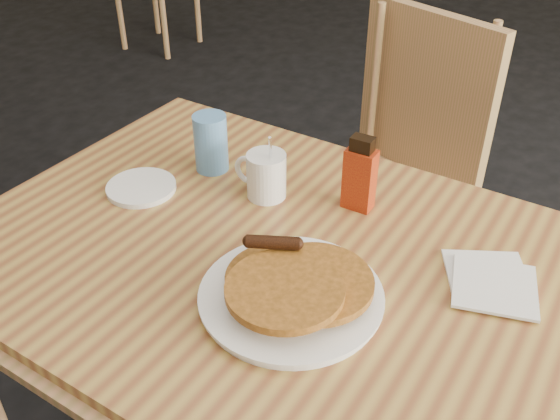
# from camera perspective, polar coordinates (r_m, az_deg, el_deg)

# --- Properties ---
(main_table) EXTENTS (1.37, 0.97, 0.75)m
(main_table) POSITION_cam_1_polar(r_m,az_deg,el_deg) (1.19, 1.22, -5.95)
(main_table) COLOR #AD863D
(main_table) RESTS_ON floor
(chair_main_far) EXTENTS (0.57, 0.58, 0.98)m
(chair_main_far) POSITION_cam_1_polar(r_m,az_deg,el_deg) (1.84, 11.57, 4.75)
(chair_main_far) COLOR tan
(chair_main_far) RESTS_ON floor
(pancake_plate) EXTENTS (0.32, 0.32, 0.09)m
(pancake_plate) POSITION_cam_1_polar(r_m,az_deg,el_deg) (1.06, 1.11, -7.35)
(pancake_plate) COLOR white
(pancake_plate) RESTS_ON main_table
(coffee_mug) EXTENTS (0.12, 0.08, 0.16)m
(coffee_mug) POSITION_cam_1_polar(r_m,az_deg,el_deg) (1.31, -1.36, 3.27)
(coffee_mug) COLOR white
(coffee_mug) RESTS_ON main_table
(syrup_bottle) EXTENTS (0.06, 0.04, 0.16)m
(syrup_bottle) POSITION_cam_1_polar(r_m,az_deg,el_deg) (1.27, 7.30, 3.13)
(syrup_bottle) COLOR maroon
(syrup_bottle) RESTS_ON main_table
(napkin_stack) EXTENTS (0.20, 0.21, 0.01)m
(napkin_stack) POSITION_cam_1_polar(r_m,az_deg,el_deg) (1.16, 18.73, -6.20)
(napkin_stack) COLOR white
(napkin_stack) RESTS_ON main_table
(blue_tumbler) EXTENTS (0.08, 0.08, 0.13)m
(blue_tumbler) POSITION_cam_1_polar(r_m,az_deg,el_deg) (1.40, -6.34, 6.13)
(blue_tumbler) COLOR #568FCB
(blue_tumbler) RESTS_ON main_table
(side_saucer) EXTENTS (0.17, 0.17, 0.01)m
(side_saucer) POSITION_cam_1_polar(r_m,az_deg,el_deg) (1.38, -12.57, 2.03)
(side_saucer) COLOR white
(side_saucer) RESTS_ON main_table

